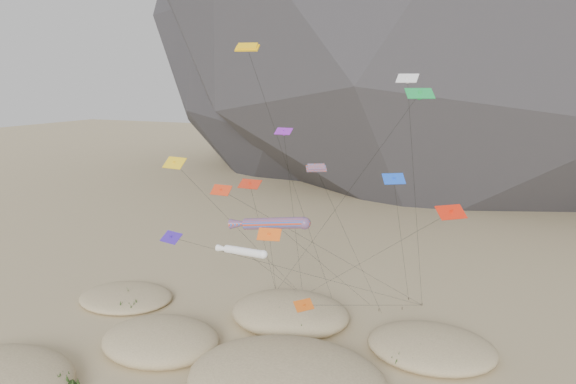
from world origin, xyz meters
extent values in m
ellipsoid|color=#2B2B30|center=(-37.00, 123.00, 44.00)|extent=(136.20, 127.83, 116.00)
ellipsoid|color=#CCB789|center=(-11.17, 5.14, 0.72)|extent=(12.27, 10.43, 3.20)
ellipsoid|color=#CCB789|center=(3.65, 3.04, 0.93)|extent=(17.83, 15.16, 4.13)
ellipsoid|color=#CCB789|center=(-1.96, 16.40, 0.80)|extent=(13.52, 11.49, 3.54)
ellipsoid|color=#CCB789|center=(13.82, 15.14, 0.59)|extent=(12.63, 10.74, 2.64)
ellipsoid|color=#CCB789|center=(-22.47, 13.32, 0.41)|extent=(11.69, 9.93, 1.81)
ellipsoid|color=black|center=(-17.59, -5.10, 0.90)|extent=(3.03, 2.59, 0.91)
ellipsoid|color=black|center=(-12.05, 6.10, 0.80)|extent=(2.97, 2.54, 0.89)
ellipsoid|color=black|center=(-9.82, 8.06, 0.70)|extent=(2.03, 1.74, 0.61)
ellipsoid|color=black|center=(2.75, 4.50, 1.10)|extent=(3.82, 3.27, 1.15)
ellipsoid|color=black|center=(7.26, 4.99, 1.00)|extent=(2.89, 2.47, 0.87)
ellipsoid|color=black|center=(0.49, 2.37, 0.90)|extent=(2.89, 2.47, 0.87)
ellipsoid|color=black|center=(-2.25, 14.78, 1.00)|extent=(3.43, 2.93, 1.03)
ellipsoid|color=black|center=(-0.06, 13.33, 0.90)|extent=(2.66, 2.27, 0.80)
ellipsoid|color=black|center=(14.13, 12.73, 0.70)|extent=(2.42, 2.07, 0.72)
ellipsoid|color=black|center=(11.91, 11.09, 0.60)|extent=(1.95, 1.66, 0.58)
ellipsoid|color=black|center=(-21.96, 13.06, 0.50)|extent=(2.62, 2.24, 0.79)
ellipsoid|color=black|center=(-20.12, 10.87, 0.40)|extent=(1.94, 1.66, 0.58)
cylinder|color=#3F2D1E|center=(-3.32, 23.34, 0.15)|extent=(0.08, 0.08, 0.30)
cylinder|color=#3F2D1E|center=(-2.30, 21.88, 0.15)|extent=(0.08, 0.08, 0.30)
cylinder|color=#3F2D1E|center=(6.47, 22.82, 0.15)|extent=(0.08, 0.08, 0.30)
cylinder|color=#3F2D1E|center=(8.87, 27.61, 0.15)|extent=(0.08, 0.08, 0.30)
cylinder|color=#3F2D1E|center=(8.82, 24.37, 0.15)|extent=(0.08, 0.08, 0.30)
cylinder|color=#3F2D1E|center=(-7.03, 23.36, 0.15)|extent=(0.08, 0.08, 0.30)
cylinder|color=#3F2D1E|center=(10.72, 26.51, 0.15)|extent=(0.08, 0.08, 0.30)
cylinder|color=#3F2D1E|center=(-6.17, 21.84, 0.15)|extent=(0.08, 0.08, 0.30)
cylinder|color=red|center=(-0.33, 8.98, 13.10)|extent=(6.18, 1.75, 1.72)
sphere|color=red|center=(2.66, 9.30, 13.34)|extent=(1.16, 1.16, 1.16)
cone|color=red|center=(-3.62, 8.62, 12.80)|extent=(2.59, 1.25, 1.24)
cylinder|color=black|center=(2.28, 16.67, 6.55)|extent=(5.25, 15.40, 13.12)
cylinder|color=white|center=(-2.07, 6.26, 10.88)|extent=(4.69, 1.83, 1.06)
sphere|color=white|center=(0.17, 5.71, 11.06)|extent=(0.77, 0.77, 0.77)
cone|color=white|center=(-4.53, 6.87, 10.65)|extent=(1.99, 1.10, 0.79)
cylinder|color=black|center=(-2.41, 14.59, 5.44)|extent=(0.70, 16.68, 10.90)
cube|color=yellow|center=(-3.85, 10.68, 29.31)|extent=(2.37, 1.31, 0.68)
cube|color=yellow|center=(-3.85, 10.68, 29.48)|extent=(2.00, 1.05, 0.66)
cylinder|color=black|center=(-1.87, 17.52, 14.65)|extent=(3.98, 13.72, 29.32)
cube|color=#F7451A|center=(1.72, 14.53, 17.66)|extent=(2.18, 1.75, 0.58)
cube|color=#F7451A|center=(1.72, 14.53, 17.84)|extent=(1.83, 1.45, 0.57)
cylinder|color=black|center=(4.33, 18.44, 8.83)|extent=(5.26, 7.84, 17.67)
cube|color=yellow|center=(-12.05, 9.87, 18.02)|extent=(2.57, 1.46, 1.06)
cube|color=yellow|center=(-12.05, 9.87, 17.87)|extent=(0.34, 0.40, 0.80)
cylinder|color=black|center=(-7.68, 16.61, 9.04)|extent=(8.75, 13.50, 17.99)
cube|color=red|center=(-4.72, 6.81, 16.34)|extent=(1.94, 0.96, 0.83)
cube|color=red|center=(-4.72, 6.81, 16.19)|extent=(0.24, 0.29, 0.64)
cylinder|color=black|center=(3.00, 16.66, 8.19)|extent=(15.47, 19.73, 16.31)
cube|color=green|center=(12.14, 12.14, 25.25)|extent=(2.71, 2.27, 0.89)
cube|color=green|center=(12.14, 12.14, 25.10)|extent=(0.37, 0.36, 0.82)
cylinder|color=black|center=(2.55, 17.75, 12.65)|extent=(19.20, 11.26, 25.21)
cube|color=blue|center=(10.56, 10.47, 17.93)|extent=(2.12, 1.83, 0.84)
cube|color=blue|center=(10.56, 10.47, 17.78)|extent=(0.35, 0.37, 0.64)
cylinder|color=black|center=(9.72, 19.04, 8.99)|extent=(1.71, 17.16, 17.90)
cube|color=white|center=(10.40, 14.92, 26.53)|extent=(1.97, 1.04, 0.81)
cube|color=white|center=(10.40, 14.92, 26.38)|extent=(0.25, 0.29, 0.65)
cylinder|color=black|center=(10.56, 20.72, 13.29)|extent=(0.34, 11.62, 26.49)
cube|color=purple|center=(-1.64, 14.02, 21.31)|extent=(1.75, 0.95, 0.63)
cube|color=purple|center=(-1.64, 14.02, 21.16)|extent=(0.21, 0.18, 0.60)
cylinder|color=black|center=(-2.48, 18.68, 10.68)|extent=(1.71, 9.35, 21.27)
cube|color=#D15513|center=(4.18, 5.56, 6.98)|extent=(1.68, 1.88, 0.78)
cube|color=#D15513|center=(4.18, 5.56, 6.83)|extent=(0.35, 0.33, 0.57)
cylinder|color=black|center=(7.45, 16.03, 3.52)|extent=(6.56, 20.97, 6.96)
cube|color=red|center=(16.07, 6.60, 16.33)|extent=(2.48, 2.40, 0.89)
cube|color=red|center=(16.07, 6.60, 16.18)|extent=(0.39, 0.39, 0.78)
cylinder|color=black|center=(6.37, 14.97, 8.19)|extent=(19.42, 16.77, 16.30)
cube|color=#3A1CA6|center=(-11.60, 8.17, 10.60)|extent=(2.51, 1.67, 0.92)
cube|color=#3A1CA6|center=(-11.60, 8.17, 10.45)|extent=(0.34, 0.34, 0.78)
cylinder|color=black|center=(-0.44, 17.34, 5.33)|extent=(22.34, 18.37, 10.58)
cube|color=#F15C16|center=(0.11, 7.04, 12.57)|extent=(2.31, 1.43, 0.93)
cube|color=#F15C16|center=(0.11, 7.04, 12.42)|extent=(0.32, 0.37, 0.71)
cylinder|color=black|center=(-3.46, 15.20, 6.31)|extent=(7.17, 16.35, 12.54)
cube|color=red|center=(-4.07, 11.25, 16.20)|extent=(2.21, 1.21, 0.76)
cube|color=red|center=(-4.07, 11.25, 16.05)|extent=(0.27, 0.19, 0.76)
cylinder|color=black|center=(-5.55, 17.31, 8.13)|extent=(2.99, 12.14, 16.17)
camera|label=1|loc=(21.91, -37.18, 26.51)|focal=35.00mm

